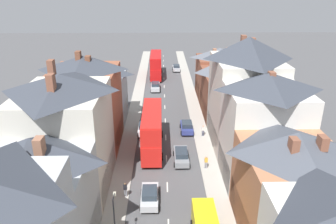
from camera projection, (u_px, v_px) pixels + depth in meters
pavement_left at (134, 116)px, 53.71m from camera, size 2.20×104.00×0.14m
pavement_right at (196, 115)px, 53.90m from camera, size 2.20×104.00×0.14m
centre_line_dashes at (165, 121)px, 51.97m from camera, size 0.14×97.80×0.01m
terrace_row_left at (53, 161)px, 28.90m from camera, size 8.00×51.73×13.28m
terrace_row_right at (262, 132)px, 34.93m from camera, size 8.00×63.23×14.39m
double_decker_bus_lead at (152, 129)px, 42.28m from camera, size 2.74×10.80×5.30m
double_decker_bus_mid_street at (156, 65)px, 74.60m from camera, size 2.74×10.80×5.30m
car_near_blue at (155, 86)px, 66.05m from camera, size 1.90×4.60×1.65m
car_near_silver at (176, 68)px, 80.17m from camera, size 1.90×3.95×1.58m
car_parked_left_a at (144, 128)px, 47.47m from camera, size 1.90×4.27×1.67m
car_parked_right_a at (187, 127)px, 47.91m from camera, size 1.90×4.02×1.58m
car_parked_left_b at (150, 196)px, 32.54m from camera, size 1.90×4.09×1.59m
car_mid_white at (181, 155)px, 40.00m from camera, size 1.90×4.47×1.60m
pedestrian_mid_left at (125, 189)px, 33.22m from camera, size 0.36×0.22×1.61m
pedestrian_mid_right at (206, 162)px, 38.21m from camera, size 0.36×0.22×1.61m
pedestrian_far_left at (203, 130)px, 46.30m from camera, size 0.36×0.22×1.61m
street_lamp at (115, 222)px, 25.45m from camera, size 0.20×1.12×5.50m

